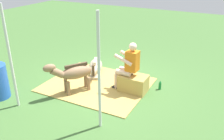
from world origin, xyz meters
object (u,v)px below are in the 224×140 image
(pony_lying, at_px, (95,67))
(tent_pole_right, at_px, (10,59))
(person_seated, at_px, (128,65))
(pony_standing, at_px, (73,73))
(hay_bale, at_px, (133,84))
(soda_bottle, at_px, (160,85))
(tent_pole_left, at_px, (99,74))

(pony_lying, xyz_separation_m, tent_pole_right, (0.66, 2.47, 1.01))
(person_seated, distance_m, pony_standing, 1.42)
(person_seated, height_order, tent_pole_right, tent_pole_right)
(hay_bale, relative_size, tent_pole_right, 0.30)
(pony_standing, bearing_deg, soda_bottle, -148.49)
(pony_lying, bearing_deg, soda_bottle, 176.40)
(hay_bale, distance_m, tent_pole_right, 3.04)
(tent_pole_left, distance_m, tent_pole_right, 2.15)
(pony_standing, height_order, soda_bottle, pony_standing)
(pony_standing, bearing_deg, tent_pole_left, 144.55)
(pony_lying, bearing_deg, tent_pole_right, 74.93)
(hay_bale, height_order, pony_standing, pony_standing)
(pony_standing, relative_size, tent_pole_left, 0.49)
(hay_bale, bearing_deg, tent_pole_left, 89.28)
(pony_standing, relative_size, soda_bottle, 4.62)
(person_seated, bearing_deg, hay_bale, 178.59)
(person_seated, relative_size, tent_pole_right, 0.55)
(tent_pole_right, bearing_deg, pony_lying, -105.07)
(hay_bale, bearing_deg, person_seated, -1.41)
(soda_bottle, xyz_separation_m, tent_pole_left, (0.62, 2.13, 1.08))
(person_seated, height_order, pony_lying, person_seated)
(hay_bale, height_order, person_seated, person_seated)
(person_seated, relative_size, soda_bottle, 5.20)
(pony_standing, height_order, pony_lying, pony_standing)
(person_seated, xyz_separation_m, tent_pole_right, (2.00, 1.91, 0.47))
(hay_bale, distance_m, person_seated, 0.53)
(hay_bale, relative_size, soda_bottle, 2.79)
(pony_lying, distance_m, tent_pole_right, 2.75)
(pony_lying, height_order, tent_pole_right, tent_pole_right)
(hay_bale, relative_size, pony_standing, 0.60)
(tent_pole_right, bearing_deg, hay_bale, -138.54)
(soda_bottle, relative_size, tent_pole_right, 0.11)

